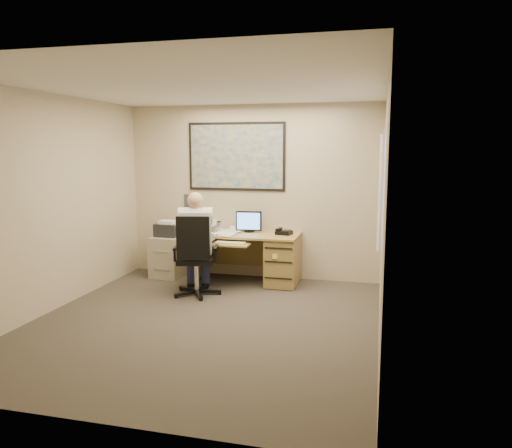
% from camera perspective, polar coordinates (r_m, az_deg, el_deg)
% --- Properties ---
extents(room_shell, '(4.00, 4.50, 2.70)m').
position_cam_1_polar(room_shell, '(5.70, -6.20, 1.77)').
color(room_shell, '#3A342D').
rests_on(room_shell, ground).
extents(desk, '(1.60, 0.97, 1.07)m').
position_cam_1_polar(desk, '(7.55, 1.34, -3.50)').
color(desk, '#AC8E4A').
rests_on(desk, ground).
extents(world_map, '(1.56, 0.03, 1.06)m').
position_cam_1_polar(world_map, '(7.85, -2.27, 7.70)').
color(world_map, '#1E4C93').
rests_on(world_map, room_shell).
extents(wall_calendar, '(0.28, 0.01, 0.42)m').
position_cam_1_polar(wall_calendar, '(8.16, -7.29, 1.90)').
color(wall_calendar, white).
rests_on(wall_calendar, room_shell).
extents(window_blinds, '(0.06, 1.40, 1.30)m').
position_cam_1_polar(window_blinds, '(6.13, 14.11, 3.92)').
color(window_blinds, beige).
rests_on(window_blinds, room_shell).
extents(filing_cabinet, '(0.50, 0.59, 0.90)m').
position_cam_1_polar(filing_cabinet, '(8.08, -9.90, -3.21)').
color(filing_cabinet, '#A9A088').
rests_on(filing_cabinet, ground).
extents(office_chair, '(0.81, 0.81, 1.14)m').
position_cam_1_polar(office_chair, '(6.98, -7.05, -5.48)').
color(office_chair, black).
rests_on(office_chair, ground).
extents(person, '(0.83, 0.99, 1.43)m').
position_cam_1_polar(person, '(6.97, -6.78, -2.25)').
color(person, silver).
rests_on(person, office_chair).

